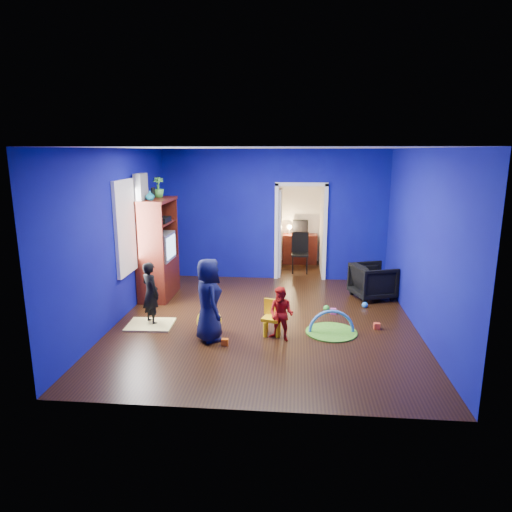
# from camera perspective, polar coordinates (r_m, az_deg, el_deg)

# --- Properties ---
(floor) EXTENTS (5.00, 5.50, 0.01)m
(floor) POSITION_cam_1_polar(r_m,az_deg,el_deg) (7.89, 1.12, -8.19)
(floor) COLOR black
(floor) RESTS_ON ground
(ceiling) EXTENTS (5.00, 5.50, 0.01)m
(ceiling) POSITION_cam_1_polar(r_m,az_deg,el_deg) (7.36, 1.22, 13.37)
(ceiling) COLOR white
(ceiling) RESTS_ON wall_back
(wall_back) EXTENTS (5.00, 0.02, 2.90)m
(wall_back) POSITION_cam_1_polar(r_m,az_deg,el_deg) (10.20, 2.26, 5.11)
(wall_back) COLOR #0C0B7E
(wall_back) RESTS_ON floor
(wall_front) EXTENTS (5.00, 0.02, 2.90)m
(wall_front) POSITION_cam_1_polar(r_m,az_deg,el_deg) (4.83, -1.13, -3.94)
(wall_front) COLOR #0C0B7E
(wall_front) RESTS_ON floor
(wall_left) EXTENTS (0.02, 5.50, 2.90)m
(wall_left) POSITION_cam_1_polar(r_m,az_deg,el_deg) (8.06, -16.88, 2.41)
(wall_left) COLOR #0C0B7E
(wall_left) RESTS_ON floor
(wall_right) EXTENTS (0.02, 5.50, 2.90)m
(wall_right) POSITION_cam_1_polar(r_m,az_deg,el_deg) (7.73, 19.99, 1.75)
(wall_right) COLOR #0C0B7E
(wall_right) RESTS_ON floor
(alcove) EXTENTS (1.00, 1.75, 2.50)m
(alcove) POSITION_cam_1_polar(r_m,az_deg,el_deg) (11.08, 5.60, 4.65)
(alcove) COLOR silver
(alcove) RESTS_ON floor
(armchair) EXTENTS (0.96, 0.94, 0.69)m
(armchair) POSITION_cam_1_polar(r_m,az_deg,el_deg) (9.30, 14.40, -3.07)
(armchair) COLOR black
(armchair) RESTS_ON floor
(child_black) EXTENTS (0.46, 0.45, 1.07)m
(child_black) POSITION_cam_1_polar(r_m,az_deg,el_deg) (7.84, -13.03, -4.55)
(child_black) COLOR black
(child_black) RESTS_ON floor
(child_navy) EXTENTS (0.63, 0.74, 1.29)m
(child_navy) POSITION_cam_1_polar(r_m,az_deg,el_deg) (7.00, -5.95, -5.47)
(child_navy) COLOR black
(child_navy) RESTS_ON floor
(toddler_red) EXTENTS (0.50, 0.45, 0.85)m
(toddler_red) POSITION_cam_1_polar(r_m,az_deg,el_deg) (7.03, 3.17, -7.25)
(toddler_red) COLOR red
(toddler_red) RESTS_ON floor
(vase) EXTENTS (0.21, 0.21, 0.17)m
(vase) POSITION_cam_1_polar(r_m,az_deg,el_deg) (8.72, -13.12, 7.38)
(vase) COLOR #0B4B5C
(vase) RESTS_ON tv_armoire
(potted_plant) EXTENTS (0.28, 0.28, 0.40)m
(potted_plant) POSITION_cam_1_polar(r_m,az_deg,el_deg) (9.20, -12.14, 8.41)
(potted_plant) COLOR green
(potted_plant) RESTS_ON tv_armoire
(tv_armoire) EXTENTS (0.58, 1.14, 1.96)m
(tv_armoire) POSITION_cam_1_polar(r_m,az_deg,el_deg) (9.16, -12.19, 0.92)
(tv_armoire) COLOR #3F100A
(tv_armoire) RESTS_ON floor
(crt_tv) EXTENTS (0.46, 0.70, 0.54)m
(crt_tv) POSITION_cam_1_polar(r_m,az_deg,el_deg) (9.14, -11.97, 1.16)
(crt_tv) COLOR silver
(crt_tv) RESTS_ON tv_armoire
(yellow_blanket) EXTENTS (0.78, 0.64, 0.03)m
(yellow_blanket) POSITION_cam_1_polar(r_m,az_deg,el_deg) (7.92, -13.06, -8.35)
(yellow_blanket) COLOR #F2E07A
(yellow_blanket) RESTS_ON floor
(hopper_ball) EXTENTS (0.40, 0.40, 0.40)m
(hopper_ball) POSITION_cam_1_polar(r_m,az_deg,el_deg) (7.39, -5.88, -8.09)
(hopper_ball) COLOR yellow
(hopper_ball) RESTS_ON floor
(kid_chair) EXTENTS (0.34, 0.34, 0.50)m
(kid_chair) POSITION_cam_1_polar(r_m,az_deg,el_deg) (7.28, 2.02, -7.95)
(kid_chair) COLOR yellow
(kid_chair) RESTS_ON floor
(play_mat) EXTENTS (0.82, 0.82, 0.02)m
(play_mat) POSITION_cam_1_polar(r_m,az_deg,el_deg) (7.53, 9.39, -9.36)
(play_mat) COLOR green
(play_mat) RESTS_ON floor
(toy_arch) EXTENTS (0.74, 0.11, 0.74)m
(toy_arch) POSITION_cam_1_polar(r_m,az_deg,el_deg) (7.53, 9.40, -9.30)
(toy_arch) COLOR #3F8CD8
(toy_arch) RESTS_ON floor
(window_left) EXTENTS (0.03, 0.95, 1.55)m
(window_left) POSITION_cam_1_polar(r_m,az_deg,el_deg) (8.35, -15.94, 3.53)
(window_left) COLOR white
(window_left) RESTS_ON wall_left
(curtain) EXTENTS (0.14, 0.42, 2.40)m
(curtain) POSITION_cam_1_polar(r_m,az_deg,el_deg) (8.87, -13.87, 2.22)
(curtain) COLOR slate
(curtain) RESTS_ON floor
(doorway) EXTENTS (1.16, 0.10, 2.10)m
(doorway) POSITION_cam_1_polar(r_m,az_deg,el_deg) (10.25, 5.60, 2.83)
(doorway) COLOR white
(doorway) RESTS_ON floor
(study_desk) EXTENTS (0.88, 0.44, 0.75)m
(study_desk) POSITION_cam_1_polar(r_m,az_deg,el_deg) (11.86, 5.49, 0.91)
(study_desk) COLOR #3D140A
(study_desk) RESTS_ON floor
(desk_monitor) EXTENTS (0.40, 0.05, 0.32)m
(desk_monitor) POSITION_cam_1_polar(r_m,az_deg,el_deg) (11.87, 5.55, 3.75)
(desk_monitor) COLOR black
(desk_monitor) RESTS_ON study_desk
(desk_lamp) EXTENTS (0.14, 0.14, 0.14)m
(desk_lamp) POSITION_cam_1_polar(r_m,az_deg,el_deg) (11.82, 4.19, 3.63)
(desk_lamp) COLOR #FFD88C
(desk_lamp) RESTS_ON study_desk
(folding_chair) EXTENTS (0.40, 0.40, 0.92)m
(folding_chair) POSITION_cam_1_polar(r_m,az_deg,el_deg) (10.91, 5.52, 0.29)
(folding_chair) COLOR black
(folding_chair) RESTS_ON floor
(book_shelf) EXTENTS (0.88, 0.24, 0.04)m
(book_shelf) POSITION_cam_1_polar(r_m,az_deg,el_deg) (11.74, 5.67, 8.90)
(book_shelf) COLOR white
(book_shelf) RESTS_ON study_desk
(toy_0) EXTENTS (0.10, 0.08, 0.10)m
(toy_0) POSITION_cam_1_polar(r_m,az_deg,el_deg) (7.82, 14.88, -8.46)
(toy_0) COLOR #F94A29
(toy_0) RESTS_ON floor
(toy_1) EXTENTS (0.11, 0.11, 0.11)m
(toy_1) POSITION_cam_1_polar(r_m,az_deg,el_deg) (8.78, 13.46, -5.94)
(toy_1) COLOR #2986EC
(toy_1) RESTS_ON floor
(toy_2) EXTENTS (0.10, 0.08, 0.10)m
(toy_2) POSITION_cam_1_polar(r_m,az_deg,el_deg) (6.99, -3.92, -10.68)
(toy_2) COLOR orange
(toy_2) RESTS_ON floor
(toy_3) EXTENTS (0.11, 0.11, 0.11)m
(toy_3) POSITION_cam_1_polar(r_m,az_deg,el_deg) (8.48, 8.79, -6.43)
(toy_3) COLOR green
(toy_3) RESTS_ON floor
(toy_4) EXTENTS (0.10, 0.08, 0.10)m
(toy_4) POSITION_cam_1_polar(r_m,az_deg,el_deg) (8.34, 9.64, -6.83)
(toy_4) COLOR #CE4D99
(toy_4) RESTS_ON floor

